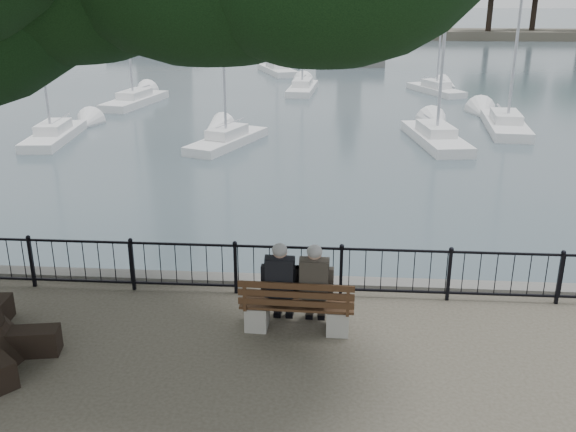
# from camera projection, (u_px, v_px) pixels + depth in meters

# --- Properties ---
(harbor) EXTENTS (260.00, 260.00, 1.20)m
(harbor) POSITION_uv_depth(u_px,v_px,m) (290.00, 306.00, 12.91)
(harbor) COLOR #595856
(harbor) RESTS_ON ground
(railing) EXTENTS (22.06, 0.06, 1.00)m
(railing) POSITION_uv_depth(u_px,v_px,m) (288.00, 268.00, 12.09)
(railing) COLOR black
(railing) RESTS_ON ground
(bench) EXTENTS (1.94, 0.64, 1.02)m
(bench) POSITION_uv_depth(u_px,v_px,m) (297.00, 312.00, 10.89)
(bench) COLOR gray
(bench) RESTS_ON ground
(person_left) EXTENTS (0.48, 0.80, 1.61)m
(person_left) POSITION_uv_depth(u_px,v_px,m) (281.00, 288.00, 10.89)
(person_left) COLOR black
(person_left) RESTS_ON ground
(person_right) EXTENTS (0.48, 0.80, 1.61)m
(person_right) POSITION_uv_depth(u_px,v_px,m) (315.00, 289.00, 10.83)
(person_right) COLOR #28241F
(person_right) RESTS_ON ground
(lion_monument) EXTENTS (5.84, 5.84, 8.66)m
(lion_monument) POSITION_uv_depth(u_px,v_px,m) (351.00, 39.00, 56.25)
(lion_monument) COLOR #595856
(lion_monument) RESTS_ON ground
(sailboat_a) EXTENTS (1.96, 5.41, 9.46)m
(sailboat_a) POSITION_uv_depth(u_px,v_px,m) (54.00, 134.00, 28.80)
(sailboat_a) COLOR white
(sailboat_a) RESTS_ON ground
(sailboat_b) EXTENTS (3.10, 5.19, 11.72)m
(sailboat_b) POSITION_uv_depth(u_px,v_px,m) (227.00, 137.00, 27.87)
(sailboat_b) COLOR white
(sailboat_b) RESTS_ON ground
(sailboat_c) EXTENTS (2.51, 6.05, 10.57)m
(sailboat_c) POSITION_uv_depth(u_px,v_px,m) (435.00, 136.00, 28.32)
(sailboat_c) COLOR white
(sailboat_c) RESTS_ON ground
(sailboat_d) EXTENTS (2.28, 6.22, 9.81)m
(sailboat_d) POSITION_uv_depth(u_px,v_px,m) (505.00, 124.00, 30.96)
(sailboat_d) COLOR white
(sailboat_d) RESTS_ON ground
(sailboat_e) EXTENTS (2.64, 5.96, 12.48)m
(sailboat_e) POSITION_uv_depth(u_px,v_px,m) (135.00, 99.00, 37.40)
(sailboat_e) COLOR white
(sailboat_e) RESTS_ON ground
(sailboat_f) EXTENTS (1.88, 5.60, 10.89)m
(sailboat_f) POSITION_uv_depth(u_px,v_px,m) (302.00, 87.00, 41.92)
(sailboat_f) COLOR white
(sailboat_f) RESTS_ON ground
(sailboat_g) EXTENTS (3.37, 5.15, 9.45)m
(sailboat_g) POSITION_uv_depth(u_px,v_px,m) (436.00, 88.00, 41.47)
(sailboat_g) COLOR white
(sailboat_g) RESTS_ON ground
(sailboat_h) EXTENTS (3.77, 6.32, 14.93)m
(sailboat_h) POSITION_uv_depth(u_px,v_px,m) (277.00, 68.00, 50.88)
(sailboat_h) COLOR white
(sailboat_h) RESTS_ON ground
(far_shore) EXTENTS (30.00, 8.60, 9.18)m
(far_shore) POSITION_uv_depth(u_px,v_px,m) (532.00, 7.00, 81.69)
(far_shore) COLOR #413C32
(far_shore) RESTS_ON ground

